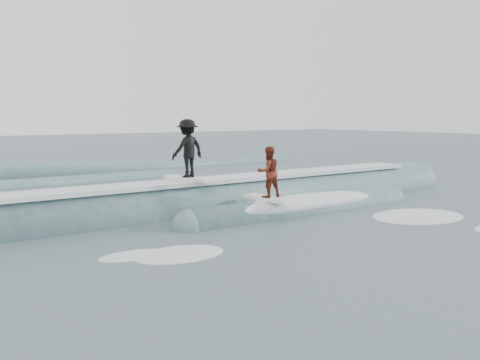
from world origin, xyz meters
TOP-DOWN VIEW (x-y plane):
  - ground at (0.00, 0.00)m, footprint 160.00×160.00m
  - breaking_wave at (0.30, 3.58)m, footprint 23.81×3.81m
  - surfer_black at (-1.42, 3.94)m, footprint 1.35×2.07m
  - surfer_red at (0.24, 1.74)m, footprint 0.86×2.02m
  - whitewater at (1.01, -1.22)m, footprint 12.19×4.86m
  - far_swells at (-1.03, 17.65)m, footprint 33.44×8.65m

SIDE VIEW (x-z plane):
  - ground at x=0.00m, z-range 0.00..0.00m
  - whitewater at x=1.01m, z-range -0.05..0.05m
  - far_swells at x=-1.03m, z-range -0.40..0.40m
  - breaking_wave at x=0.30m, z-range -0.99..1.07m
  - surfer_red at x=0.24m, z-range 0.50..2.21m
  - surfer_black at x=-1.42m, z-range 1.09..3.11m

